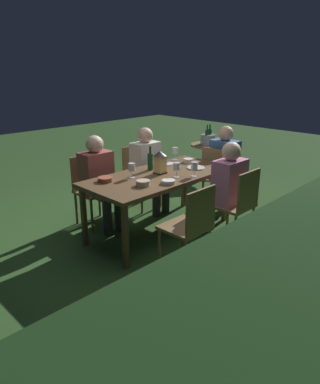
# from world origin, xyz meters

# --- Properties ---
(ground_plane) EXTENTS (16.00, 16.00, 0.00)m
(ground_plane) POSITION_xyz_m (0.00, 0.00, 0.00)
(ground_plane) COLOR #2D5123
(dining_table) EXTENTS (1.82, 0.85, 0.73)m
(dining_table) POSITION_xyz_m (0.00, 0.00, 0.68)
(dining_table) COLOR brown
(dining_table) RESTS_ON ground
(chair_side_right_b) EXTENTS (0.42, 0.40, 0.87)m
(chair_side_right_b) POSITION_xyz_m (0.41, 0.82, 0.49)
(chair_side_right_b) COLOR brown
(chair_side_right_b) RESTS_ON ground
(chair_side_left_b) EXTENTS (0.42, 0.40, 0.87)m
(chair_side_left_b) POSITION_xyz_m (0.41, -0.82, 0.49)
(chair_side_left_b) COLOR brown
(chair_side_left_b) RESTS_ON ground
(person_in_rust) EXTENTS (0.38, 0.47, 1.15)m
(person_in_rust) POSITION_xyz_m (0.41, -0.62, 0.64)
(person_in_rust) COLOR #9E4C47
(person_in_rust) RESTS_ON ground
(chair_side_left_a) EXTENTS (0.42, 0.40, 0.87)m
(chair_side_left_a) POSITION_xyz_m (-0.41, -0.82, 0.49)
(chair_side_left_a) COLOR brown
(chair_side_left_a) RESTS_ON ground
(person_in_cream) EXTENTS (0.38, 0.47, 1.15)m
(person_in_cream) POSITION_xyz_m (-0.41, -0.62, 0.64)
(person_in_cream) COLOR white
(person_in_cream) RESTS_ON ground
(chair_side_right_a) EXTENTS (0.42, 0.40, 0.87)m
(chair_side_right_a) POSITION_xyz_m (-0.41, 0.82, 0.49)
(chair_side_right_a) COLOR brown
(chair_side_right_a) RESTS_ON ground
(person_in_pink) EXTENTS (0.38, 0.47, 1.15)m
(person_in_pink) POSITION_xyz_m (-0.41, 0.62, 0.64)
(person_in_pink) COLOR #C675A3
(person_in_pink) RESTS_ON ground
(chair_head_near) EXTENTS (0.40, 0.42, 0.87)m
(chair_head_near) POSITION_xyz_m (-1.16, 0.00, 0.49)
(chair_head_near) COLOR brown
(chair_head_near) RESTS_ON ground
(person_in_blue) EXTENTS (0.48, 0.38, 1.15)m
(person_in_blue) POSITION_xyz_m (-1.35, 0.00, 0.64)
(person_in_blue) COLOR #426699
(person_in_blue) RESTS_ON ground
(lantern_centerpiece) EXTENTS (0.15, 0.15, 0.27)m
(lantern_centerpiece) POSITION_xyz_m (-0.03, -0.03, 0.88)
(lantern_centerpiece) COLOR black
(lantern_centerpiece) RESTS_ON dining_table
(green_bottle_on_table) EXTENTS (0.07, 0.07, 0.29)m
(green_bottle_on_table) POSITION_xyz_m (-0.05, -0.22, 0.84)
(green_bottle_on_table) COLOR #144723
(green_bottle_on_table) RESTS_ON dining_table
(wine_glass_a) EXTENTS (0.08, 0.08, 0.17)m
(wine_glass_a) POSITION_xyz_m (-0.05, 0.21, 0.85)
(wine_glass_a) COLOR silver
(wine_glass_a) RESTS_ON dining_table
(wine_glass_b) EXTENTS (0.08, 0.08, 0.17)m
(wine_glass_b) POSITION_xyz_m (-0.63, -0.34, 0.85)
(wine_glass_b) COLOR silver
(wine_glass_b) RESTS_ON dining_table
(wine_glass_c) EXTENTS (0.08, 0.08, 0.17)m
(wine_glass_c) POSITION_xyz_m (-0.21, 0.34, 0.85)
(wine_glass_c) COLOR silver
(wine_glass_c) RESTS_ON dining_table
(wine_glass_d) EXTENTS (0.08, 0.08, 0.17)m
(wine_glass_d) POSITION_xyz_m (0.32, -0.13, 0.85)
(wine_glass_d) COLOR silver
(wine_glass_d) RESTS_ON dining_table
(plate_a) EXTENTS (0.22, 0.22, 0.01)m
(plate_a) POSITION_xyz_m (-0.49, 0.13, 0.74)
(plate_a) COLOR silver
(plate_a) RESTS_ON dining_table
(plate_b) EXTENTS (0.21, 0.21, 0.01)m
(plate_b) POSITION_xyz_m (-0.37, -0.27, 0.74)
(plate_b) COLOR white
(plate_b) RESTS_ON dining_table
(bowl_olives) EXTENTS (0.13, 0.13, 0.05)m
(bowl_olives) POSITION_xyz_m (-0.65, -0.12, 0.76)
(bowl_olives) COLOR silver
(bowl_olives) RESTS_ON dining_table
(bowl_bread) EXTENTS (0.15, 0.15, 0.06)m
(bowl_bread) POSITION_xyz_m (0.43, 0.17, 0.76)
(bowl_bread) COLOR #BCAD8E
(bowl_bread) RESTS_ON dining_table
(bowl_salad) EXTENTS (0.15, 0.15, 0.04)m
(bowl_salad) POSITION_xyz_m (0.19, 0.31, 0.75)
(bowl_salad) COLOR silver
(bowl_salad) RESTS_ON dining_table
(bowl_dip) EXTENTS (0.16, 0.16, 0.05)m
(bowl_dip) POSITION_xyz_m (0.62, -0.23, 0.76)
(bowl_dip) COLOR #9E5138
(bowl_dip) RESTS_ON dining_table
(side_table) EXTENTS (0.59, 0.59, 0.62)m
(side_table) POSITION_xyz_m (-2.19, -0.98, 0.42)
(side_table) COLOR #937047
(side_table) RESTS_ON ground
(ice_bucket) EXTENTS (0.26, 0.26, 0.34)m
(ice_bucket) POSITION_xyz_m (-2.19, -0.98, 0.72)
(ice_bucket) COLOR #B2B7BF
(ice_bucket) RESTS_ON side_table
(potted_plant_by_hedge) EXTENTS (0.57, 0.57, 0.84)m
(potted_plant_by_hedge) POSITION_xyz_m (1.96, 1.60, 0.50)
(potted_plant_by_hedge) COLOR brown
(potted_plant_by_hedge) RESTS_ON ground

